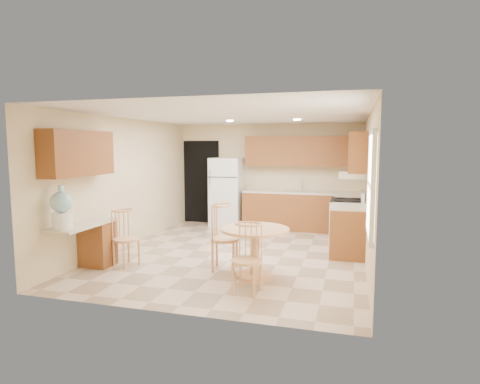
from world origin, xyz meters
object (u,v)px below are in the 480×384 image
(chair_table_b, at_px, (245,253))
(water_crock, at_px, (62,209))
(stove, at_px, (347,222))
(chair_table_a, at_px, (223,232))
(refrigerator, at_px, (227,192))
(dining_table, at_px, (255,245))
(chair_desk, at_px, (123,233))

(chair_table_b, relative_size, water_crock, 1.48)
(water_crock, bearing_deg, stove, 40.06)
(stove, bearing_deg, water_crock, -139.94)
(chair_table_a, xyz_separation_m, chair_table_b, (0.60, -0.89, -0.07))
(refrigerator, xyz_separation_m, water_crock, (-1.05, -4.52, 0.21))
(dining_table, bearing_deg, refrigerator, 113.60)
(dining_table, bearing_deg, chair_table_a, 164.72)
(refrigerator, distance_m, chair_desk, 3.75)
(chair_table_a, bearing_deg, water_crock, -71.02)
(refrigerator, height_order, chair_table_a, refrigerator)
(chair_table_a, relative_size, chair_table_b, 1.12)
(chair_table_b, relative_size, chair_desk, 1.02)
(dining_table, bearing_deg, chair_table_b, -86.13)
(refrigerator, xyz_separation_m, chair_table_b, (1.64, -4.37, -0.27))
(stove, xyz_separation_m, water_crock, (-3.92, -3.30, 0.59))
(refrigerator, height_order, chair_desk, refrigerator)
(stove, height_order, chair_desk, stove)
(refrigerator, distance_m, water_crock, 4.65)
(refrigerator, relative_size, chair_desk, 1.84)
(chair_table_a, distance_m, water_crock, 2.37)
(chair_table_a, height_order, chair_table_b, chair_table_a)
(chair_table_a, bearing_deg, stove, 133.32)
(stove, distance_m, chair_table_a, 2.92)
(chair_table_a, xyz_separation_m, water_crock, (-2.09, -1.04, 0.42))
(stove, relative_size, water_crock, 1.73)
(refrigerator, xyz_separation_m, chair_desk, (-0.60, -3.69, -0.28))
(refrigerator, relative_size, stove, 1.54)
(refrigerator, distance_m, stove, 3.15)
(stove, height_order, chair_table_a, stove)
(stove, xyz_separation_m, chair_table_b, (-1.24, -3.15, 0.10))
(refrigerator, bearing_deg, water_crock, -103.08)
(refrigerator, relative_size, dining_table, 1.65)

